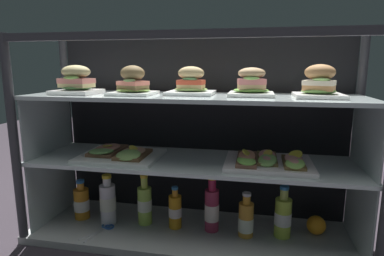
% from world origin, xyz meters
% --- Properties ---
extents(ground_plane, '(6.00, 6.00, 0.02)m').
position_xyz_m(ground_plane, '(0.00, 0.00, -0.01)').
color(ground_plane, '#322B32').
rests_on(ground_plane, ground).
extents(case_base_deck, '(1.42, 0.42, 0.03)m').
position_xyz_m(case_base_deck, '(0.00, 0.00, 0.02)').
color(case_base_deck, '#B5B7B5').
rests_on(case_base_deck, ground).
extents(case_frame, '(1.42, 0.42, 0.86)m').
position_xyz_m(case_frame, '(0.00, 0.11, 0.47)').
color(case_frame, '#333338').
rests_on(case_frame, ground).
extents(riser_lower_tier, '(1.35, 0.35, 0.30)m').
position_xyz_m(riser_lower_tier, '(0.00, 0.00, 0.18)').
color(riser_lower_tier, silver).
rests_on(riser_lower_tier, case_base_deck).
extents(shelf_lower_glass, '(1.36, 0.37, 0.02)m').
position_xyz_m(shelf_lower_glass, '(0.00, 0.00, 0.34)').
color(shelf_lower_glass, silver).
rests_on(shelf_lower_glass, riser_lower_tier).
extents(riser_upper_tier, '(1.35, 0.35, 0.26)m').
position_xyz_m(riser_upper_tier, '(0.00, 0.00, 0.48)').
color(riser_upper_tier, silver).
rests_on(riser_upper_tier, shelf_lower_glass).
extents(shelf_upper_glass, '(1.36, 0.37, 0.02)m').
position_xyz_m(shelf_upper_glass, '(0.00, 0.00, 0.62)').
color(shelf_upper_glass, silver).
rests_on(shelf_upper_glass, riser_upper_tier).
extents(plated_roll_sandwich_left_of_center, '(0.17, 0.17, 0.12)m').
position_xyz_m(plated_roll_sandwich_left_of_center, '(-0.49, -0.05, 0.67)').
color(plated_roll_sandwich_left_of_center, white).
rests_on(plated_roll_sandwich_left_of_center, shelf_upper_glass).
extents(plated_roll_sandwich_near_right_corner, '(0.17, 0.17, 0.12)m').
position_xyz_m(plated_roll_sandwich_near_right_corner, '(-0.24, -0.03, 0.67)').
color(plated_roll_sandwich_near_right_corner, white).
rests_on(plated_roll_sandwich_near_right_corner, shelf_upper_glass).
extents(plated_roll_sandwich_near_left_corner, '(0.19, 0.19, 0.12)m').
position_xyz_m(plated_roll_sandwich_near_left_corner, '(-0.01, 0.03, 0.67)').
color(plated_roll_sandwich_near_left_corner, white).
rests_on(plated_roll_sandwich_near_left_corner, shelf_upper_glass).
extents(plated_roll_sandwich_far_left, '(0.17, 0.17, 0.11)m').
position_xyz_m(plated_roll_sandwich_far_left, '(0.24, 0.01, 0.67)').
color(plated_roll_sandwich_far_left, white).
rests_on(plated_roll_sandwich_far_left, shelf_upper_glass).
extents(plated_roll_sandwich_right_of_center, '(0.18, 0.18, 0.12)m').
position_xyz_m(plated_roll_sandwich_right_of_center, '(0.48, -0.02, 0.67)').
color(plated_roll_sandwich_right_of_center, white).
rests_on(plated_roll_sandwich_right_of_center, shelf_upper_glass).
extents(open_sandwich_tray_near_left_corner, '(0.34, 0.27, 0.06)m').
position_xyz_m(open_sandwich_tray_near_left_corner, '(-0.31, -0.03, 0.37)').
color(open_sandwich_tray_near_left_corner, white).
rests_on(open_sandwich_tray_near_left_corner, shelf_lower_glass).
extents(open_sandwich_tray_far_right, '(0.34, 0.27, 0.07)m').
position_xyz_m(open_sandwich_tray_far_right, '(0.31, -0.03, 0.37)').
color(open_sandwich_tray_far_right, white).
rests_on(open_sandwich_tray_far_right, shelf_lower_glass).
extents(juice_bottle_back_center, '(0.07, 0.07, 0.19)m').
position_xyz_m(juice_bottle_back_center, '(-0.53, 0.01, 0.11)').
color(juice_bottle_back_center, orange).
rests_on(juice_bottle_back_center, case_base_deck).
extents(juice_bottle_near_post, '(0.07, 0.07, 0.23)m').
position_xyz_m(juice_bottle_near_post, '(-0.39, -0.01, 0.13)').
color(juice_bottle_near_post, white).
rests_on(juice_bottle_near_post, case_base_deck).
extents(juice_bottle_back_left, '(0.06, 0.06, 0.23)m').
position_xyz_m(juice_bottle_back_left, '(-0.22, 0.02, 0.12)').
color(juice_bottle_back_left, '#AED953').
rests_on(juice_bottle_back_left, case_base_deck).
extents(juice_bottle_front_fourth, '(0.06, 0.06, 0.19)m').
position_xyz_m(juice_bottle_front_fourth, '(-0.08, 0.01, 0.11)').
color(juice_bottle_front_fourth, orange).
rests_on(juice_bottle_front_fourth, case_base_deck).
extents(juice_bottle_tucked_behind, '(0.06, 0.06, 0.25)m').
position_xyz_m(juice_bottle_tucked_behind, '(0.09, 0.01, 0.13)').
color(juice_bottle_tucked_behind, '#9F2D4B').
rests_on(juice_bottle_tucked_behind, case_base_deck).
extents(juice_bottle_front_right_end, '(0.06, 0.06, 0.19)m').
position_xyz_m(juice_bottle_front_right_end, '(0.23, -0.01, 0.10)').
color(juice_bottle_front_right_end, gold).
rests_on(juice_bottle_front_right_end, case_base_deck).
extents(juice_bottle_back_right, '(0.07, 0.07, 0.22)m').
position_xyz_m(juice_bottle_back_right, '(0.39, 0.02, 0.12)').
color(juice_bottle_back_right, '#B7D142').
rests_on(juice_bottle_back_right, case_base_deck).
extents(orange_fruit_beside_bottles, '(0.08, 0.08, 0.08)m').
position_xyz_m(orange_fruit_beside_bottles, '(0.53, 0.07, 0.07)').
color(orange_fruit_beside_bottles, orange).
rests_on(orange_fruit_beside_bottles, case_base_deck).
extents(kitchen_scissors, '(0.11, 0.17, 0.01)m').
position_xyz_m(kitchen_scissors, '(-0.38, -0.07, 0.03)').
color(kitchen_scissors, silver).
rests_on(kitchen_scissors, case_base_deck).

